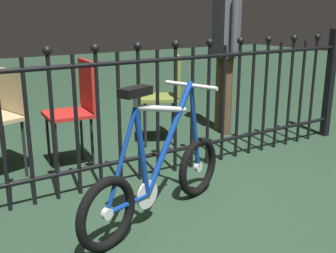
{
  "coord_description": "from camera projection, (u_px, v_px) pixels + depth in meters",
  "views": [
    {
      "loc": [
        -1.55,
        -2.0,
        1.29
      ],
      "look_at": [
        -0.16,
        0.2,
        0.55
      ],
      "focal_mm": 44.16,
      "sensor_mm": 36.0,
      "label": 1
    }
  ],
  "objects": [
    {
      "name": "iron_fence",
      "position": [
        146.0,
        109.0,
        3.13
      ],
      "size": [
        4.26,
        0.07,
        1.1
      ],
      "color": "black",
      "rests_on": "ground"
    },
    {
      "name": "chair_red",
      "position": [
        77.0,
        104.0,
        3.4
      ],
      "size": [
        0.39,
        0.39,
        0.9
      ],
      "color": "black",
      "rests_on": "ground"
    },
    {
      "name": "chair_tan",
      "position": [
        0.0,
        111.0,
        3.21
      ],
      "size": [
        0.51,
        0.51,
        0.84
      ],
      "color": "black",
      "rests_on": "ground"
    },
    {
      "name": "ground_plane",
      "position": [
        205.0,
        209.0,
        2.77
      ],
      "size": [
        20.0,
        20.0,
        0.0
      ],
      "primitive_type": "plane",
      "color": "#213927"
    },
    {
      "name": "person_visitor",
      "position": [
        225.0,
        42.0,
        4.26
      ],
      "size": [
        0.25,
        0.46,
        1.62
      ],
      "color": "#4C3823",
      "rests_on": "ground"
    },
    {
      "name": "chair_olive",
      "position": [
        167.0,
        90.0,
        4.02
      ],
      "size": [
        0.49,
        0.49,
        0.87
      ],
      "color": "black",
      "rests_on": "ground"
    },
    {
      "name": "bicycle",
      "position": [
        158.0,
        177.0,
        2.57
      ],
      "size": [
        1.26,
        0.56,
        0.88
      ],
      "color": "black",
      "rests_on": "ground"
    }
  ]
}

